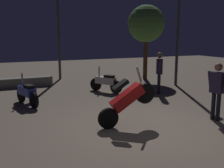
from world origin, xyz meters
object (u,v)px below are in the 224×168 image
Objects in this scene: person_bystander_far at (217,87)px; motorcycle_red_foreground at (127,99)px; streetlamp_near at (58,14)px; motorcycle_blue_parked_right at (27,93)px; person_rider_beside at (159,69)px; streetlamp_far at (179,15)px; motorcycle_white_parked_left at (106,82)px.

motorcycle_red_foreground is at bearing -25.65° from person_bystander_far.
person_bystander_far is 0.29× the size of streetlamp_near.
person_bystander_far is 9.90m from streetlamp_near.
person_rider_beside is (5.33, -0.29, 0.62)m from motorcycle_blue_parked_right.
person_rider_beside is 0.32× the size of streetlamp_far.
motorcycle_red_foreground is 1.03× the size of motorcycle_blue_parked_right.
streetlamp_far is (4.84, -4.23, -0.20)m from streetlamp_near.
streetlamp_far is (5.01, 4.42, 2.65)m from motorcycle_red_foreground.
motorcycle_blue_parked_right is 6.58m from streetlamp_near.
motorcycle_red_foreground is 9.10m from streetlamp_near.
streetlamp_far is (2.41, 5.01, 2.40)m from person_bystander_far.
motorcycle_white_parked_left is at bearing -178.90° from streetlamp_far.
motorcycle_red_foreground is 0.29× the size of streetlamp_near.
person_rider_beside is (3.12, 3.10, 0.31)m from motorcycle_red_foreground.
streetlamp_far is (3.82, 0.07, 2.96)m from motorcycle_white_parked_left.
motorcycle_red_foreground is 0.31× the size of streetlamp_far.
motorcycle_red_foreground is 4.41m from person_rider_beside.
motorcycle_red_foreground is at bearing 133.44° from motorcycle_white_parked_left.
person_bystander_far is at bearing 164.70° from motorcycle_white_parked_left.
streetlamp_near is (2.39, 5.25, 3.16)m from motorcycle_blue_parked_right.
motorcycle_white_parked_left is 4.83m from streetlamp_far.
motorcycle_blue_parked_right is 0.97× the size of person_bystander_far.
motorcycle_blue_parked_right is at bearing -52.45° from person_bystander_far.
person_bystander_far is (2.60, -0.59, 0.26)m from motorcycle_red_foreground.
person_bystander_far is at bearing -75.27° from streetlamp_near.
motorcycle_blue_parked_right is at bearing -114.46° from streetlamp_near.
person_bystander_far is (1.41, -4.93, 0.56)m from motorcycle_white_parked_left.
motorcycle_blue_parked_right is 0.92× the size of person_rider_beside.
motorcycle_white_parked_left is 0.91× the size of motorcycle_blue_parked_right.
motorcycle_red_foreground is 4.07m from motorcycle_blue_parked_right.
motorcycle_white_parked_left is at bearing -3.76° from person_rider_beside.
motorcycle_white_parked_left is 0.27× the size of streetlamp_far.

